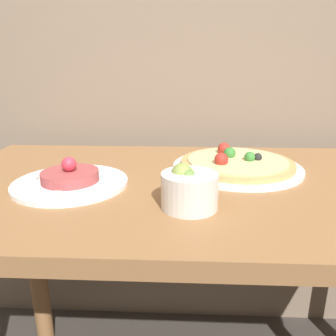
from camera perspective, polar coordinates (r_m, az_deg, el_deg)
dining_table at (r=0.81m, az=6.33°, el=-10.08°), size 1.25×0.65×0.75m
pizza_plate at (r=0.85m, az=11.84°, el=0.67°), size 0.33×0.33×0.05m
tartare_plate at (r=0.75m, az=-16.62°, el=-2.01°), size 0.25×0.25×0.06m
small_bowl at (r=0.61m, az=3.66°, el=-3.62°), size 0.11×0.11×0.08m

